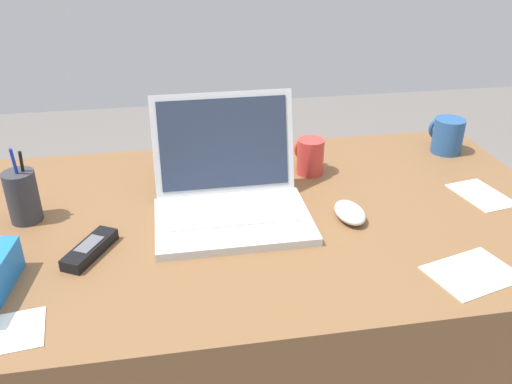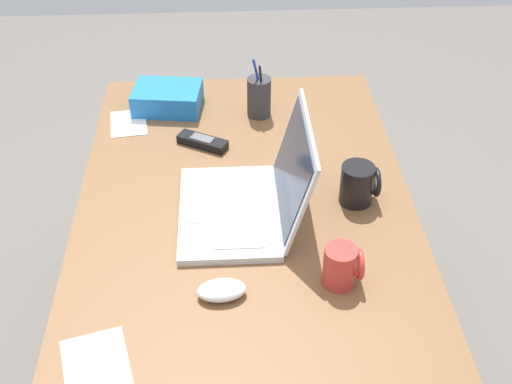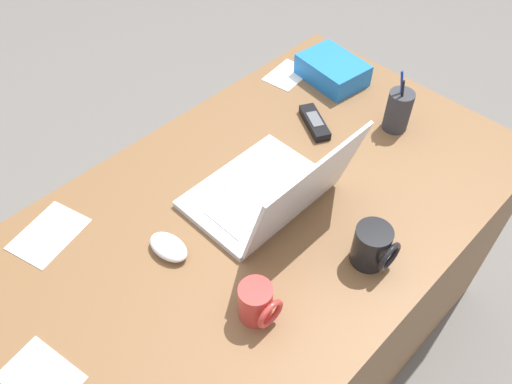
{
  "view_description": "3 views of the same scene",
  "coord_description": "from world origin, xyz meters",
  "px_view_note": "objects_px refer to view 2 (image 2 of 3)",
  "views": [
    {
      "loc": [
        -0.17,
        -1.06,
        1.36
      ],
      "look_at": [
        0.01,
        -0.01,
        0.79
      ],
      "focal_mm": 38.0,
      "sensor_mm": 36.0,
      "label": 1
    },
    {
      "loc": [
        1.16,
        -0.04,
        1.75
      ],
      "look_at": [
        -0.05,
        0.02,
        0.8
      ],
      "focal_mm": 45.99,
      "sensor_mm": 36.0,
      "label": 2
    },
    {
      "loc": [
        0.55,
        0.55,
        1.69
      ],
      "look_at": [
        -0.01,
        -0.01,
        0.8
      ],
      "focal_mm": 35.75,
      "sensor_mm": 36.0,
      "label": 3
    }
  ],
  "objects_px": {
    "computer_mouse": "(222,290)",
    "pen_holder": "(259,97)",
    "snack_bag": "(168,98)",
    "cordless_phone": "(203,142)",
    "coffee_mug_spare": "(358,184)",
    "laptop": "(250,198)",
    "coffee_mug_tall": "(342,266)"
  },
  "relations": [
    {
      "from": "computer_mouse",
      "to": "coffee_mug_tall",
      "type": "bearing_deg",
      "value": 91.04
    },
    {
      "from": "laptop",
      "to": "coffee_mug_spare",
      "type": "xyz_separation_m",
      "value": [
        -0.04,
        0.27,
        0.0
      ]
    },
    {
      "from": "cordless_phone",
      "to": "laptop",
      "type": "bearing_deg",
      "value": 21.2
    },
    {
      "from": "pen_holder",
      "to": "snack_bag",
      "type": "relative_size",
      "value": 0.93
    },
    {
      "from": "coffee_mug_spare",
      "to": "coffee_mug_tall",
      "type": "bearing_deg",
      "value": -17.08
    },
    {
      "from": "laptop",
      "to": "pen_holder",
      "type": "bearing_deg",
      "value": 173.95
    },
    {
      "from": "computer_mouse",
      "to": "coffee_mug_tall",
      "type": "distance_m",
      "value": 0.26
    },
    {
      "from": "computer_mouse",
      "to": "snack_bag",
      "type": "bearing_deg",
      "value": -173.92
    },
    {
      "from": "cordless_phone",
      "to": "pen_holder",
      "type": "distance_m",
      "value": 0.23
    },
    {
      "from": "computer_mouse",
      "to": "snack_bag",
      "type": "height_order",
      "value": "snack_bag"
    },
    {
      "from": "snack_bag",
      "to": "cordless_phone",
      "type": "bearing_deg",
      "value": 26.95
    },
    {
      "from": "coffee_mug_spare",
      "to": "cordless_phone",
      "type": "distance_m",
      "value": 0.47
    },
    {
      "from": "laptop",
      "to": "coffee_mug_spare",
      "type": "relative_size",
      "value": 3.35
    },
    {
      "from": "computer_mouse",
      "to": "snack_bag",
      "type": "xyz_separation_m",
      "value": [
        -0.77,
        -0.15,
        0.02
      ]
    },
    {
      "from": "cordless_phone",
      "to": "snack_bag",
      "type": "xyz_separation_m",
      "value": [
        -0.21,
        -0.1,
        0.02
      ]
    },
    {
      "from": "laptop",
      "to": "snack_bag",
      "type": "distance_m",
      "value": 0.55
    },
    {
      "from": "coffee_mug_spare",
      "to": "pen_holder",
      "type": "height_order",
      "value": "pen_holder"
    },
    {
      "from": "coffee_mug_tall",
      "to": "coffee_mug_spare",
      "type": "xyz_separation_m",
      "value": [
        -0.27,
        0.08,
        0.0
      ]
    },
    {
      "from": "laptop",
      "to": "coffee_mug_tall",
      "type": "xyz_separation_m",
      "value": [
        0.23,
        0.18,
        -0.0
      ]
    },
    {
      "from": "computer_mouse",
      "to": "coffee_mug_spare",
      "type": "bearing_deg",
      "value": 126.61
    },
    {
      "from": "cordless_phone",
      "to": "pen_holder",
      "type": "xyz_separation_m",
      "value": [
        -0.15,
        0.17,
        0.05
      ]
    },
    {
      "from": "computer_mouse",
      "to": "coffee_mug_spare",
      "type": "xyz_separation_m",
      "value": [
        -0.3,
        0.34,
        0.03
      ]
    },
    {
      "from": "pen_holder",
      "to": "coffee_mug_tall",
      "type": "bearing_deg",
      "value": 11.0
    },
    {
      "from": "coffee_mug_tall",
      "to": "pen_holder",
      "type": "height_order",
      "value": "pen_holder"
    },
    {
      "from": "laptop",
      "to": "snack_bag",
      "type": "bearing_deg",
      "value": -156.4
    },
    {
      "from": "computer_mouse",
      "to": "coffee_mug_tall",
      "type": "xyz_separation_m",
      "value": [
        -0.03,
        0.25,
        0.03
      ]
    },
    {
      "from": "computer_mouse",
      "to": "snack_bag",
      "type": "relative_size",
      "value": 0.53
    },
    {
      "from": "coffee_mug_spare",
      "to": "computer_mouse",
      "type": "bearing_deg",
      "value": -48.42
    },
    {
      "from": "laptop",
      "to": "coffee_mug_tall",
      "type": "bearing_deg",
      "value": 37.81
    },
    {
      "from": "computer_mouse",
      "to": "cordless_phone",
      "type": "xyz_separation_m",
      "value": [
        -0.56,
        -0.05,
        -0.0
      ]
    },
    {
      "from": "computer_mouse",
      "to": "pen_holder",
      "type": "relative_size",
      "value": 0.57
    },
    {
      "from": "laptop",
      "to": "cordless_phone",
      "type": "distance_m",
      "value": 0.33
    }
  ]
}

